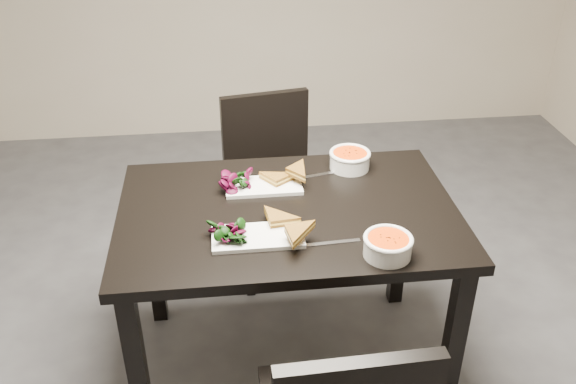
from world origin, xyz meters
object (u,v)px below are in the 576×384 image
object	(u,v)px
table	(288,232)
chair_far	(272,174)
plate_far	(264,186)
soup_bowl_far	(350,159)
soup_bowl_near	(388,245)
plate_near	(258,237)

from	to	relation	value
table	chair_far	xyz separation A→B (m)	(0.01, 0.74, -0.17)
chair_far	plate_far	xyz separation A→B (m)	(-0.08, -0.58, 0.27)
table	soup_bowl_far	xyz separation A→B (m)	(0.28, 0.28, 0.14)
chair_far	soup_bowl_far	xyz separation A→B (m)	(0.27, -0.47, 0.31)
table	chair_far	world-z (taller)	chair_far
chair_far	plate_far	world-z (taller)	chair_far
chair_far	soup_bowl_near	bearing A→B (deg)	-85.57
soup_bowl_far	soup_bowl_near	bearing A→B (deg)	-89.71
table	soup_bowl_near	distance (m)	0.44
chair_far	soup_bowl_near	size ratio (longest dim) A/B	5.40
table	chair_far	distance (m)	0.76
table	chair_far	bearing A→B (deg)	89.42
soup_bowl_near	soup_bowl_far	xyz separation A→B (m)	(-0.00, 0.58, 0.00)
soup_bowl_near	plate_far	xyz separation A→B (m)	(-0.35, 0.47, -0.03)
soup_bowl_near	plate_far	size ratio (longest dim) A/B	0.55
chair_far	plate_far	distance (m)	0.65
soup_bowl_near	soup_bowl_far	world-z (taller)	soup_bowl_far
plate_near	soup_bowl_far	world-z (taller)	soup_bowl_far
plate_near	soup_bowl_far	bearing A→B (deg)	48.35
plate_near	plate_far	xyz separation A→B (m)	(0.05, 0.33, -0.00)
soup_bowl_near	plate_near	bearing A→B (deg)	161.00
table	plate_near	distance (m)	0.23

